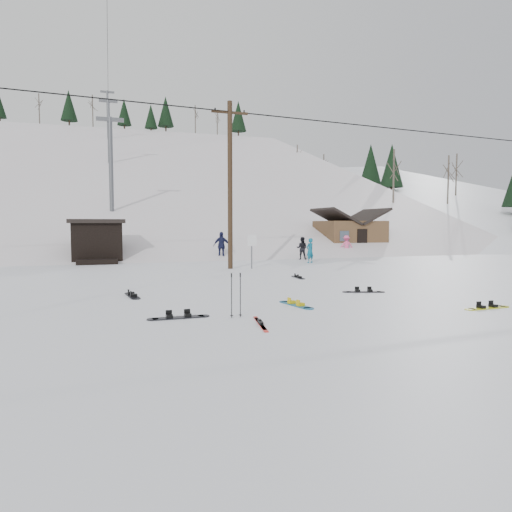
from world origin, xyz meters
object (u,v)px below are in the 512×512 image
object	(u,v)px
hero_snowboard	(296,304)
hero_skis	(260,323)
utility_pole	(230,182)
cabin	(350,235)

from	to	relation	value
hero_snowboard	hero_skis	bearing A→B (deg)	127.86
utility_pole	hero_skis	bearing A→B (deg)	-101.75
utility_pole	hero_snowboard	xyz separation A→B (m)	(-1.02, -11.61, -4.65)
utility_pole	hero_snowboard	distance (m)	12.55
utility_pole	hero_skis	size ratio (longest dim) A/B	5.28
utility_pole	cabin	bearing A→B (deg)	37.56
utility_pole	hero_skis	distance (m)	14.77
cabin	hero_skis	world-z (taller)	cabin
cabin	hero_skis	size ratio (longest dim) A/B	3.16
utility_pole	cabin	xyz separation A→B (m)	(13.00, 10.00, -3.20)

